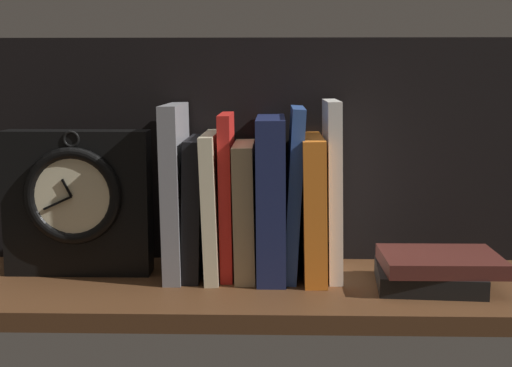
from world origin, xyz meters
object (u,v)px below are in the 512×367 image
at_px(book_tan_shortstories, 245,209).
at_px(framed_clock, 77,201).
at_px(book_red_requiem, 227,195).
at_px(book_orange_pandolfini, 312,206).
at_px(book_white_catcher, 332,189).
at_px(book_gray_chess, 176,190).
at_px(book_stack_side, 434,270).
at_px(book_black_skeptic, 196,206).
at_px(book_cream_twain, 213,204).
at_px(book_blue_modern, 293,192).
at_px(book_navy_bierce, 271,196).

relative_size(book_tan_shortstories, framed_clock, 0.90).
bearing_deg(framed_clock, book_red_requiem, 2.39).
distance_m(book_tan_shortstories, book_orange_pandolfini, 0.10).
distance_m(book_white_catcher, framed_clock, 0.37).
height_order(book_gray_chess, book_stack_side, book_gray_chess).
relative_size(book_white_catcher, framed_clock, 1.20).
xyz_separation_m(book_orange_pandolfini, book_white_catcher, (0.03, 0.00, 0.03)).
distance_m(book_black_skeptic, book_cream_twain, 0.03).
height_order(book_blue_modern, book_orange_pandolfini, book_blue_modern).
xyz_separation_m(book_black_skeptic, book_white_catcher, (0.20, 0.00, 0.03)).
height_order(book_tan_shortstories, book_white_catcher, book_white_catcher).
bearing_deg(book_orange_pandolfini, book_navy_bierce, 180.00).
distance_m(book_cream_twain, framed_clock, 0.19).
bearing_deg(book_white_catcher, book_red_requiem, 180.00).
height_order(book_navy_bierce, book_orange_pandolfini, book_navy_bierce).
bearing_deg(book_orange_pandolfini, book_white_catcher, 0.00).
relative_size(book_gray_chess, book_navy_bierce, 1.08).
relative_size(book_red_requiem, framed_clock, 1.10).
distance_m(book_white_catcher, book_stack_side, 0.18).
relative_size(book_navy_bierce, book_stack_side, 1.35).
distance_m(book_navy_bierce, book_orange_pandolfini, 0.06).
distance_m(book_gray_chess, book_red_requiem, 0.07).
distance_m(book_blue_modern, book_orange_pandolfini, 0.03).
distance_m(book_tan_shortstories, book_navy_bierce, 0.04).
height_order(book_red_requiem, book_blue_modern, book_blue_modern).
xyz_separation_m(book_red_requiem, book_blue_modern, (0.10, 0.00, 0.00)).
bearing_deg(book_black_skeptic, book_white_catcher, 0.00).
bearing_deg(framed_clock, book_navy_bierce, 1.85).
height_order(book_black_skeptic, book_cream_twain, book_cream_twain).
bearing_deg(book_tan_shortstories, book_stack_side, -13.16).
relative_size(framed_clock, book_stack_side, 1.25).
bearing_deg(book_tan_shortstories, book_red_requiem, 180.00).
xyz_separation_m(book_black_skeptic, book_red_requiem, (0.05, 0.00, 0.02)).
distance_m(book_orange_pandolfini, book_stack_side, 0.19).
bearing_deg(book_red_requiem, book_stack_side, -12.01).
xyz_separation_m(book_gray_chess, book_white_catcher, (0.22, 0.00, 0.00)).
bearing_deg(book_tan_shortstories, book_cream_twain, 180.00).
bearing_deg(book_navy_bierce, framed_clock, -178.15).
bearing_deg(book_orange_pandolfini, book_stack_side, -20.42).
distance_m(book_black_skeptic, book_orange_pandolfini, 0.17).
height_order(book_cream_twain, book_blue_modern, book_blue_modern).
distance_m(book_gray_chess, book_white_catcher, 0.22).
height_order(book_black_skeptic, book_stack_side, book_black_skeptic).
bearing_deg(book_red_requiem, book_orange_pandolfini, 0.00).
xyz_separation_m(book_orange_pandolfini, book_stack_side, (0.16, -0.06, -0.08)).
distance_m(book_blue_modern, framed_clock, 0.31).
distance_m(book_navy_bierce, book_stack_side, 0.25).
distance_m(book_blue_modern, book_white_catcher, 0.06).
bearing_deg(book_white_catcher, book_orange_pandolfini, 180.00).
xyz_separation_m(book_gray_chess, book_navy_bierce, (0.14, 0.00, -0.01)).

